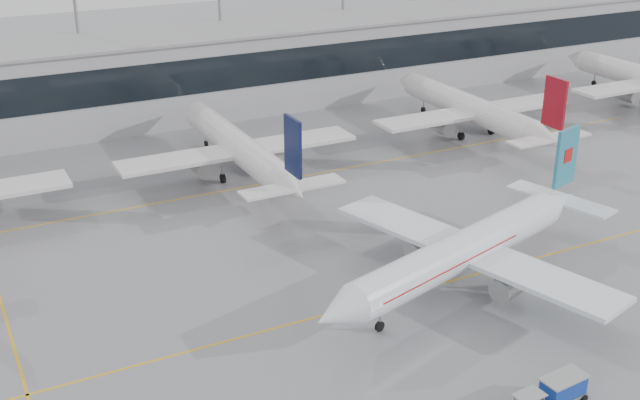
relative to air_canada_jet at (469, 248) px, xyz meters
name	(u,v)px	position (x,y,z in m)	size (l,w,h in m)	color
ground	(382,300)	(-8.40, 1.01, -3.64)	(320.00, 320.00, 0.00)	gray
taxi_line_main	(382,299)	(-8.40, 1.01, -3.64)	(120.00, 0.25, 0.01)	gold
taxi_line_north	(251,186)	(-8.40, 31.01, -3.64)	(120.00, 0.25, 0.01)	gold
taxi_line_cross	(1,301)	(-38.40, 16.01, -3.64)	(0.25, 60.00, 0.01)	gold
terminal	(167,77)	(-8.40, 63.01, 2.36)	(180.00, 15.00, 12.00)	#A1A1A4
terminal_glass	(182,78)	(-8.40, 55.46, 3.86)	(180.00, 0.20, 5.00)	black
terminal_roof	(164,35)	(-8.40, 63.01, 8.56)	(182.00, 16.00, 0.40)	gray
light_masts	(151,20)	(-8.40, 69.01, 9.70)	(156.40, 1.00, 22.60)	gray
air_canada_jet	(469,248)	(0.00, 0.00, 0.00)	(35.94, 29.29, 11.48)	white
parked_jet_c	(238,147)	(-8.40, 34.70, 0.07)	(29.64, 36.96, 11.72)	silver
parked_jet_d	(473,109)	(26.60, 34.70, 0.07)	(29.64, 36.96, 11.72)	silver
baggage_cart	(563,387)	(-4.47, -17.24, -2.40)	(3.59, 2.20, 2.13)	gray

